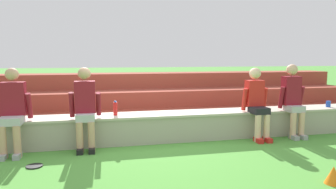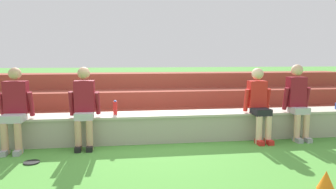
{
  "view_description": "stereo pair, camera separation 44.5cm",
  "coord_description": "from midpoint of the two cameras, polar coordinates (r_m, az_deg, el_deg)",
  "views": [
    {
      "loc": [
        -0.91,
        -5.19,
        1.54
      ],
      "look_at": [
        0.31,
        0.28,
        0.85
      ],
      "focal_mm": 32.83,
      "sensor_mm": 36.0,
      "label": 1
    },
    {
      "loc": [
        -0.47,
        -5.27,
        1.54
      ],
      "look_at": [
        0.31,
        0.28,
        0.85
      ],
      "focal_mm": 32.83,
      "sensor_mm": 36.0,
      "label": 2
    }
  ],
  "objects": [
    {
      "name": "person_center",
      "position": [
        5.92,
        14.12,
        -1.23
      ],
      "size": [
        0.5,
        0.59,
        1.34
      ],
      "color": "beige",
      "rests_on": "ground"
    },
    {
      "name": "sports_cone",
      "position": [
        4.24,
        25.69,
        -13.38
      ],
      "size": [
        0.2,
        0.2,
        0.22
      ],
      "primitive_type": "cone",
      "color": "orange",
      "rests_on": "ground"
    },
    {
      "name": "person_right_of_center",
      "position": [
        6.28,
        20.32,
        -0.68
      ],
      "size": [
        0.51,
        0.5,
        1.4
      ],
      "color": "#DBAD89",
      "rests_on": "ground"
    },
    {
      "name": "water_bottle_mid_left",
      "position": [
        5.56,
        -12.02,
        -2.58
      ],
      "size": [
        0.07,
        0.07,
        0.26
      ],
      "color": "red",
      "rests_on": "stone_seating_wall"
    },
    {
      "name": "ground_plane",
      "position": [
        5.5,
        -4.89,
        -9.28
      ],
      "size": [
        80.0,
        80.0,
        0.0
      ],
      "primitive_type": "plane",
      "color": "#4C9338"
    },
    {
      "name": "brick_bleachers",
      "position": [
        7.63,
        -7.24,
        -1.37
      ],
      "size": [
        10.97,
        2.37,
        1.12
      ],
      "color": "brown",
      "rests_on": "ground"
    },
    {
      "name": "frisbee",
      "position": [
        4.91,
        -26.04,
        -11.89
      ],
      "size": [
        0.23,
        0.23,
        0.02
      ],
      "primitive_type": "cylinder",
      "color": "black",
      "rests_on": "ground"
    },
    {
      "name": "stone_seating_wall",
      "position": [
        5.69,
        -5.3,
        -5.91
      ],
      "size": [
        9.71,
        0.59,
        0.51
      ],
      "color": "#A8A08E",
      "rests_on": "ground"
    },
    {
      "name": "person_far_left",
      "position": [
        5.52,
        -29.04,
        -2.35
      ],
      "size": [
        0.55,
        0.58,
        1.37
      ],
      "color": "tan",
      "rests_on": "ground"
    },
    {
      "name": "plastic_cup_right_end",
      "position": [
        7.08,
        26.05,
        -1.59
      ],
      "size": [
        0.09,
        0.09,
        0.12
      ],
      "primitive_type": "cylinder",
      "color": "blue",
      "rests_on": "stone_seating_wall"
    },
    {
      "name": "person_left_of_center",
      "position": [
        5.29,
        -17.48,
        -2.1
      ],
      "size": [
        0.51,
        0.49,
        1.37
      ],
      "color": "tan",
      "rests_on": "ground"
    }
  ]
}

